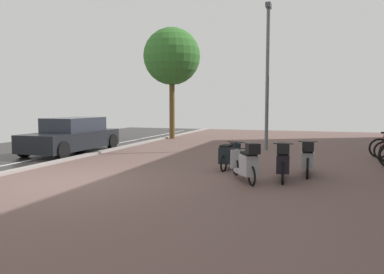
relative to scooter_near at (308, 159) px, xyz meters
The scene contains 8 objects.
ground 4.72m from the scooter_near, 144.76° to the right, with size 21.00×40.00×0.13m.
scooter_near is the anchor object (origin of this frame).
scooter_mid 1.90m from the scooter_near, 136.23° to the right, with size 1.04×1.62×1.01m.
scooter_far 1.02m from the scooter_near, 123.30° to the right, with size 0.52×1.84×1.00m.
scooter_extra 2.21m from the scooter_near, behind, with size 0.53×1.65×0.76m.
parked_car_near 9.06m from the scooter_near, 166.27° to the left, with size 1.81×4.33×1.35m.
lamp_post 6.23m from the scooter_near, 108.14° to the left, with size 0.20×0.52×5.87m.
street_tree 12.19m from the scooter_near, 129.24° to the left, with size 3.06×3.06×5.98m.
Camera 1 is at (5.45, -7.47, 1.86)m, focal length 35.11 mm.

